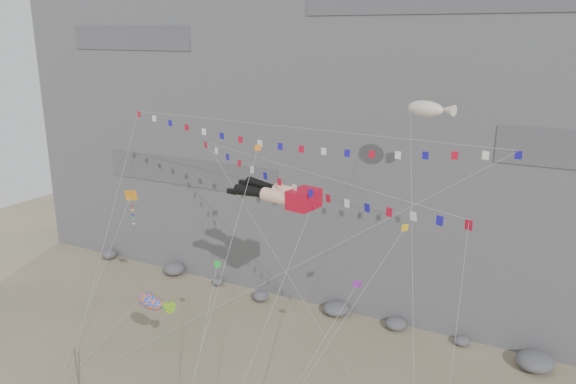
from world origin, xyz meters
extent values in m
cube|color=slate|center=(0.00, 32.00, 25.00)|extent=(80.00, 28.00, 50.00)
cylinder|color=gray|center=(-12.63, -3.58, 1.90)|extent=(0.12, 0.12, 3.79)
cube|color=red|center=(1.62, 6.29, 14.84)|extent=(2.09, 2.61, 1.39)
cylinder|color=#FFC19F|center=(-0.50, 5.95, 14.84)|extent=(2.50, 1.42, 1.03)
sphere|color=black|center=(-1.66, 6.15, 14.84)|extent=(0.94, 0.94, 0.94)
cone|color=black|center=(-3.03, 6.39, 14.76)|extent=(2.92, 1.32, 0.96)
cube|color=black|center=(-4.88, 6.71, 14.45)|extent=(0.97, 0.56, 0.34)
cylinder|color=#FFC19F|center=(-0.26, 7.33, 14.84)|extent=(2.50, 1.42, 1.03)
sphere|color=black|center=(-1.42, 7.53, 14.84)|extent=(0.94, 0.94, 0.94)
cone|color=black|center=(-2.79, 7.76, 14.98)|extent=(2.94, 1.33, 1.03)
cube|color=black|center=(-4.64, 8.08, 14.87)|extent=(0.97, 0.56, 0.34)
cylinder|color=gray|center=(1.73, -0.89, 7.45)|extent=(0.03, 0.03, 20.62)
cylinder|color=gray|center=(-7.79, 3.34, 9.70)|extent=(0.03, 0.03, 26.78)
cylinder|color=gray|center=(8.12, 1.62, 8.63)|extent=(0.03, 0.03, 22.57)
cylinder|color=gray|center=(-13.21, -0.48, 7.28)|extent=(0.03, 0.03, 15.86)
cube|color=gray|center=(-15.37, -2.92, 0.05)|extent=(0.16, 0.16, 0.10)
cylinder|color=gray|center=(-10.77, -2.55, 3.82)|extent=(0.03, 0.03, 10.69)
cylinder|color=gray|center=(10.80, 5.32, 10.59)|extent=(0.03, 0.03, 26.08)
cylinder|color=gray|center=(-2.20, 0.40, 9.07)|extent=(0.03, 0.03, 22.63)
cylinder|color=gray|center=(4.83, -0.38, 4.96)|extent=(0.03, 0.03, 14.44)
cylinder|color=gray|center=(-1.81, -2.55, 5.51)|extent=(0.03, 0.03, 12.87)
cylinder|color=gray|center=(6.12, 0.29, 6.88)|extent=(0.03, 0.03, 19.77)
camera|label=1|loc=(18.95, -28.96, 26.59)|focal=35.00mm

